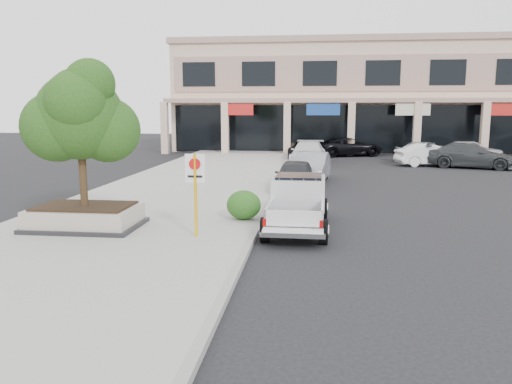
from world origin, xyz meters
The scene contains 18 objects.
ground centered at (0.00, 0.00, 0.00)m, with size 120.00×120.00×0.00m, color black.
sidewalk centered at (-5.50, 6.00, 0.07)m, with size 8.00×52.00×0.15m, color gray.
curb centered at (-1.55, 6.00, 0.07)m, with size 0.20×52.00×0.15m, color gray.
strip_mall centered at (8.00, 33.93, 4.75)m, with size 40.55×12.43×9.50m.
planter centered at (-6.60, 1.03, 0.48)m, with size 3.20×2.20×0.68m.
planter_tree centered at (-6.47, 1.18, 3.41)m, with size 2.90×2.55×4.00m.
no_parking_sign centered at (-3.08, 0.36, 1.63)m, with size 0.55×0.09×2.30m.
hedge centered at (-2.07, 2.65, 0.62)m, with size 1.10×0.99×0.94m, color #224B15.
pickup_truck centered at (-0.35, 2.17, 0.78)m, with size 1.84×4.96×1.56m, color silver, non-canonical shape.
curb_car_a centered at (-0.70, 9.25, 0.70)m, with size 1.65×4.11×1.40m, color #292B2D.
curb_car_b centered at (0.01, 12.37, 0.73)m, with size 1.55×4.44×1.46m, color #93949A.
curb_car_c centered at (-0.24, 20.00, 0.77)m, with size 2.17×5.34×1.55m, color silver.
curb_car_d centered at (-0.44, 23.84, 0.73)m, with size 2.43×5.27×1.47m, color black.
lot_car_a centered at (7.93, 22.91, 0.74)m, with size 1.75×4.34×1.48m, color #A2A4AA.
lot_car_b centered at (7.58, 20.41, 0.71)m, with size 1.50×4.30×1.42m, color silver.
lot_car_c centered at (9.88, 19.53, 0.76)m, with size 2.13×5.23×1.52m, color #313436.
lot_car_d centered at (2.87, 26.74, 0.72)m, with size 2.38×5.17×1.44m, color black.
lot_car_e centered at (11.30, 24.36, 0.74)m, with size 1.74×4.32×1.47m, color #9FA2A7.
Camera 1 is at (0.11, -12.80, 3.64)m, focal length 35.00 mm.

